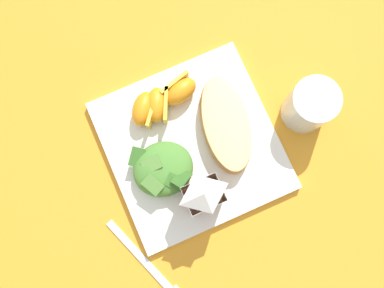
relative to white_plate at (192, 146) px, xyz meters
The scene contains 10 objects.
ground 0.01m from the white_plate, ahead, with size 3.00×3.00×0.00m, color orange.
white_plate is the anchor object (origin of this frame).
cheesy_pizza_bread 0.07m from the white_plate, behind, with size 0.11×0.18×0.04m.
green_salad_pile 0.07m from the white_plate, 18.49° to the left, with size 0.10×0.10×0.05m.
milk_carton 0.11m from the white_plate, 77.55° to the left, with size 0.06×0.05×0.11m.
orange_wedge_front 0.10m from the white_plate, 100.92° to the right, with size 0.07×0.05×0.04m.
orange_wedge_middle 0.09m from the white_plate, 72.06° to the right, with size 0.06×0.07×0.04m.
orange_wedge_rear 0.10m from the white_plate, 59.57° to the right, with size 0.07×0.07×0.04m.
metal_fork 0.22m from the white_plate, 49.20° to the left, with size 0.08×0.18×0.01m.
drinking_clear_cup 0.21m from the white_plate, behind, with size 0.08×0.08×0.09m, color silver.
Camera 1 is at (0.04, 0.10, 0.72)m, focal length 39.13 mm.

